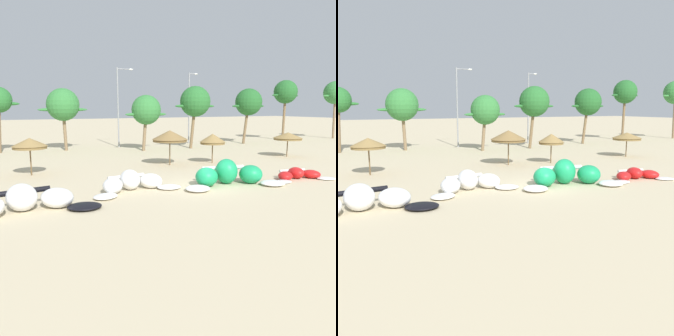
% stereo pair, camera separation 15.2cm
% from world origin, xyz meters
% --- Properties ---
extents(ground_plane, '(260.00, 260.00, 0.00)m').
position_xyz_m(ground_plane, '(0.00, 0.00, 0.00)').
color(ground_plane, beige).
extents(kite_far_left, '(7.23, 3.80, 1.34)m').
position_xyz_m(kite_far_left, '(-10.45, -0.85, 0.51)').
color(kite_far_left, black).
rests_on(kite_far_left, ground).
extents(kite_left, '(5.94, 3.03, 1.24)m').
position_xyz_m(kite_left, '(-4.23, 1.00, 0.47)').
color(kite_left, white).
rests_on(kite_left, ground).
extents(kite_left_of_center, '(6.99, 3.79, 1.64)m').
position_xyz_m(kite_left_of_center, '(1.97, -0.28, 0.63)').
color(kite_left_of_center, white).
rests_on(kite_left_of_center, ground).
extents(kite_center, '(5.01, 2.69, 0.79)m').
position_xyz_m(kite_center, '(7.41, -0.99, 0.30)').
color(kite_center, white).
rests_on(kite_center, ground).
extents(beach_umbrella_near_van, '(2.54, 2.54, 2.77)m').
position_xyz_m(beach_umbrella_near_van, '(-9.23, 8.78, 2.38)').
color(beach_umbrella_near_van, brown).
rests_on(beach_umbrella_near_van, ground).
extents(beach_umbrella_middle, '(3.09, 3.09, 3.03)m').
position_xyz_m(beach_umbrella_middle, '(2.01, 8.33, 2.54)').
color(beach_umbrella_middle, brown).
rests_on(beach_umbrella_middle, ground).
extents(beach_umbrella_near_palms, '(2.30, 2.30, 2.65)m').
position_xyz_m(beach_umbrella_near_palms, '(5.90, 7.56, 2.18)').
color(beach_umbrella_near_palms, brown).
rests_on(beach_umbrella_near_palms, ground).
extents(beach_umbrella_outermost, '(2.88, 2.88, 2.47)m').
position_xyz_m(beach_umbrella_outermost, '(15.00, 7.63, 2.09)').
color(beach_umbrella_outermost, brown).
rests_on(beach_umbrella_outermost, ground).
extents(palm_left, '(4.16, 2.77, 7.14)m').
position_xyz_m(palm_left, '(-10.82, 23.81, 5.64)').
color(palm_left, brown).
rests_on(palm_left, ground).
extents(palm_left_of_gap, '(5.54, 3.69, 7.09)m').
position_xyz_m(palm_left_of_gap, '(-4.28, 22.86, 5.20)').
color(palm_left_of_gap, '#7F6647').
rests_on(palm_left_of_gap, ground).
extents(palm_center_left, '(5.05, 3.37, 6.35)m').
position_xyz_m(palm_center_left, '(4.19, 18.64, 4.61)').
color(palm_center_left, '#7F6647').
rests_on(palm_center_left, ground).
extents(palm_center_right, '(5.50, 3.67, 7.48)m').
position_xyz_m(palm_center_right, '(10.47, 18.31, 5.59)').
color(palm_center_right, brown).
rests_on(palm_center_right, ground).
extents(palm_right_of_gap, '(5.47, 3.64, 7.47)m').
position_xyz_m(palm_right_of_gap, '(19.87, 19.88, 5.59)').
color(palm_right_of_gap, brown).
rests_on(palm_right_of_gap, ground).
extents(palm_right, '(5.21, 3.47, 8.95)m').
position_xyz_m(palm_right, '(28.00, 21.35, 7.12)').
color(palm_right, brown).
rests_on(palm_right, ground).
extents(lamppost_west_center, '(2.15, 0.24, 9.69)m').
position_xyz_m(lamppost_west_center, '(2.57, 23.27, 5.43)').
color(lamppost_west_center, gray).
rests_on(lamppost_west_center, ground).
extents(lamppost_east_center, '(1.41, 0.24, 9.57)m').
position_xyz_m(lamppost_east_center, '(12.82, 23.72, 5.28)').
color(lamppost_east_center, gray).
rests_on(lamppost_east_center, ground).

